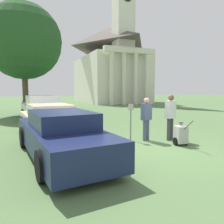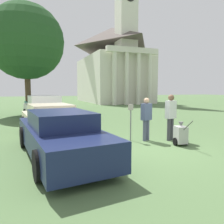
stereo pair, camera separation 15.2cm
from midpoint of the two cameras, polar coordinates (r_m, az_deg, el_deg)
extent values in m
plane|color=#517042|center=(7.53, 8.99, -9.45)|extent=(120.00, 120.00, 0.00)
cube|color=#19234C|center=(6.70, -13.95, -6.66)|extent=(2.35, 5.36, 0.70)
cube|color=#19234C|center=(6.40, -13.61, -1.92)|extent=(1.79, 2.34, 0.47)
cylinder|color=black|center=(8.15, -22.72, -6.09)|extent=(0.26, 0.72, 0.71)
cylinder|color=black|center=(8.48, -11.02, -5.27)|extent=(0.26, 0.72, 0.71)
cylinder|color=black|center=(5.06, -18.87, -13.23)|extent=(0.26, 0.72, 0.71)
cylinder|color=black|center=(5.58, -0.83, -11.08)|extent=(0.26, 0.72, 0.71)
cube|color=beige|center=(9.68, -16.46, -2.81)|extent=(2.34, 4.86, 0.71)
cube|color=beige|center=(9.42, -16.33, 0.53)|extent=(1.81, 2.14, 0.46)
cylinder|color=black|center=(10.99, -22.57, -2.99)|extent=(0.26, 0.75, 0.74)
cylinder|color=black|center=(11.31, -13.58, -2.46)|extent=(0.26, 0.75, 0.74)
cylinder|color=black|center=(8.15, -20.40, -5.90)|extent=(0.26, 0.75, 0.74)
cylinder|color=black|center=(8.57, -8.53, -5.02)|extent=(0.26, 0.75, 0.74)
cube|color=silver|center=(13.59, -18.07, -0.08)|extent=(2.34, 4.82, 0.84)
cube|color=silver|center=(13.36, -18.02, 2.85)|extent=(1.81, 2.12, 0.57)
cylinder|color=black|center=(14.91, -22.41, -0.71)|extent=(0.27, 0.77, 0.75)
cylinder|color=black|center=(15.20, -15.74, -0.36)|extent=(0.27, 0.77, 0.75)
cylinder|color=black|center=(12.08, -20.94, -2.12)|extent=(0.27, 0.77, 0.75)
cylinder|color=black|center=(12.43, -12.78, -1.65)|extent=(0.27, 0.77, 0.75)
cube|color=#23666B|center=(16.81, -18.82, 0.95)|extent=(2.33, 5.07, 0.85)
cube|color=#23666B|center=(16.58, -18.78, 3.18)|extent=(1.79, 2.23, 0.47)
cylinder|color=black|center=(18.22, -22.30, 0.34)|extent=(0.26, 0.71, 0.70)
cylinder|color=black|center=(18.48, -16.93, 0.60)|extent=(0.26, 0.71, 0.70)
cylinder|color=black|center=(15.21, -21.04, -0.64)|extent=(0.26, 0.71, 0.70)
cylinder|color=black|center=(15.53, -14.66, -0.31)|extent=(0.26, 0.71, 0.70)
cylinder|color=slate|center=(8.50, 4.39, -3.49)|extent=(0.05, 0.05, 1.20)
cube|color=gray|center=(8.41, 4.43, 1.28)|extent=(0.18, 0.09, 0.22)
cylinder|color=#515670|center=(8.67, 8.76, -4.66)|extent=(0.14, 0.14, 0.81)
cylinder|color=#515670|center=(8.54, 8.03, -4.81)|extent=(0.14, 0.14, 0.81)
cube|color=#4C597F|center=(8.50, 8.47, 0.06)|extent=(0.47, 0.35, 0.64)
sphere|color=tan|center=(8.47, 8.52, 2.95)|extent=(0.22, 0.22, 0.22)
cylinder|color=#3F3F47|center=(8.91, 14.79, -4.30)|extent=(0.14, 0.14, 0.87)
cylinder|color=#3F3F47|center=(8.78, 14.10, -4.44)|extent=(0.14, 0.14, 0.87)
cube|color=silver|center=(8.74, 14.58, 0.65)|extent=(0.46, 0.32, 0.69)
sphere|color=brown|center=(8.71, 14.66, 3.68)|extent=(0.24, 0.24, 0.24)
cube|color=#B2B2AD|center=(8.18, 17.00, -5.63)|extent=(0.44, 0.50, 0.60)
cone|color=#59595B|center=(8.11, 17.08, -3.00)|extent=(0.18, 0.18, 0.16)
cylinder|color=#4C4C4C|center=(7.70, 18.73, -3.37)|extent=(0.14, 0.59, 0.43)
cylinder|color=black|center=(8.14, 15.63, -7.41)|extent=(0.10, 0.28, 0.28)
cylinder|color=black|center=(8.33, 18.23, -7.18)|extent=(0.10, 0.28, 0.28)
cube|color=silver|center=(35.36, -0.94, 8.34)|extent=(8.36, 13.75, 6.92)
pyramid|color=#564C47|center=(36.23, -0.95, 18.79)|extent=(8.52, 14.03, 3.11)
cylinder|color=silver|center=(27.48, -0.24, 8.67)|extent=(0.56, 0.56, 6.58)
cylinder|color=silver|center=(28.14, 2.96, 8.60)|extent=(0.56, 0.56, 6.58)
cylinder|color=silver|center=(28.88, 6.01, 8.50)|extent=(0.56, 0.56, 6.58)
cylinder|color=silver|center=(29.70, 8.89, 8.40)|extent=(0.56, 0.56, 6.58)
cube|color=silver|center=(28.90, 4.57, 15.78)|extent=(7.10, 0.70, 0.70)
cube|color=silver|center=(31.77, 2.81, 23.07)|extent=(2.40, 2.40, 8.83)
cylinder|color=brown|center=(18.67, -21.87, 4.33)|extent=(0.44, 0.44, 3.20)
sphere|color=#234C23|center=(19.03, -22.37, 16.73)|extent=(5.86, 5.86, 5.86)
camera|label=1|loc=(0.08, -90.51, -0.05)|focal=35.00mm
camera|label=2|loc=(0.08, 89.49, 0.05)|focal=35.00mm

